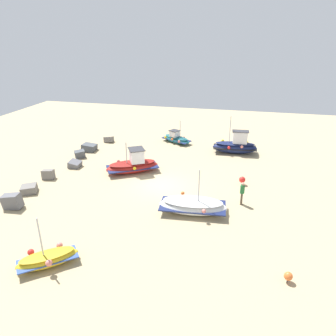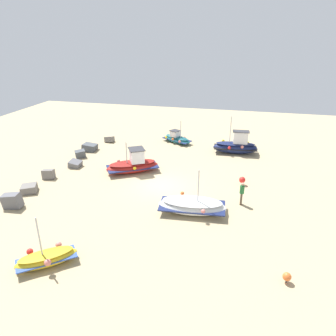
% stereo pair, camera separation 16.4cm
% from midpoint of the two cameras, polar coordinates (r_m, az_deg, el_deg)
% --- Properties ---
extents(ground_plane, '(59.57, 59.57, 0.00)m').
position_cam_midpoint_polar(ground_plane, '(26.20, -1.38, -3.12)').
color(ground_plane, tan).
extents(fishing_boat_0, '(3.95, 4.93, 2.88)m').
position_cam_midpoint_polar(fishing_boat_0, '(28.63, -6.44, 0.57)').
color(fishing_boat_0, maroon).
rests_on(fishing_boat_0, ground_plane).
extents(fishing_boat_1, '(2.41, 4.86, 3.23)m').
position_cam_midpoint_polar(fishing_boat_1, '(22.27, 4.23, -6.74)').
color(fishing_boat_1, white).
rests_on(fishing_boat_1, ground_plane).
extents(fishing_boat_2, '(2.91, 3.83, 2.72)m').
position_cam_midpoint_polar(fishing_boat_2, '(36.51, 1.34, 5.29)').
color(fishing_boat_2, '#1E6670').
rests_on(fishing_boat_2, ground_plane).
extents(fishing_boat_3, '(2.25, 4.65, 3.90)m').
position_cam_midpoint_polar(fishing_boat_3, '(33.79, 11.87, 3.90)').
color(fishing_boat_3, navy).
rests_on(fishing_boat_3, ground_plane).
extents(fishing_boat_4, '(3.00, 3.24, 3.00)m').
position_cam_midpoint_polar(fishing_boat_4, '(18.83, -21.00, -14.94)').
color(fishing_boat_4, gold).
rests_on(fishing_boat_4, ground_plane).
extents(person_walking, '(0.32, 0.32, 1.74)m').
position_cam_midpoint_polar(person_walking, '(23.54, 12.95, -4.18)').
color(person_walking, brown).
rests_on(person_walking, ground_plane).
extents(breakwater_rocks, '(20.38, 2.34, 1.29)m').
position_cam_midpoint_polar(breakwater_rocks, '(29.68, -19.43, -0.47)').
color(breakwater_rocks, slate).
rests_on(breakwater_rocks, ground_plane).
extents(mooring_buoy_0, '(0.52, 0.52, 0.71)m').
position_cam_midpoint_polar(mooring_buoy_0, '(26.80, 12.99, -2.06)').
color(mooring_buoy_0, '#3F3F42').
rests_on(mooring_buoy_0, ground_plane).
extents(mooring_buoy_1, '(0.44, 0.44, 0.58)m').
position_cam_midpoint_polar(mooring_buoy_1, '(17.74, 20.49, -17.70)').
color(mooring_buoy_1, '#3F3F42').
rests_on(mooring_buoy_1, ground_plane).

